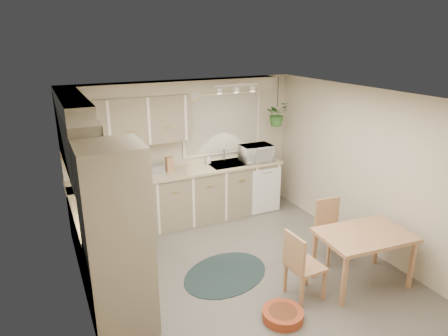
{
  "coord_description": "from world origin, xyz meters",
  "views": [
    {
      "loc": [
        -2.27,
        -4.18,
        3.09
      ],
      "look_at": [
        0.0,
        0.55,
        1.33
      ],
      "focal_mm": 32.0,
      "sensor_mm": 36.0,
      "label": 1
    }
  ],
  "objects_px": {
    "braided_rug": "(225,274)",
    "microwave": "(256,151)",
    "chair_back": "(333,231)",
    "pet_bed": "(283,315)",
    "dining_table": "(362,258)",
    "chair_left": "(306,265)"
  },
  "relations": [
    {
      "from": "chair_left",
      "to": "chair_back",
      "type": "relative_size",
      "value": 1.01
    },
    {
      "from": "dining_table",
      "to": "chair_back",
      "type": "relative_size",
      "value": 1.31
    },
    {
      "from": "chair_back",
      "to": "microwave",
      "type": "xyz_separation_m",
      "value": [
        -0.15,
        1.96,
        0.69
      ]
    },
    {
      "from": "chair_left",
      "to": "pet_bed",
      "type": "height_order",
      "value": "chair_left"
    },
    {
      "from": "chair_back",
      "to": "pet_bed",
      "type": "distance_m",
      "value": 1.63
    },
    {
      "from": "dining_table",
      "to": "chair_left",
      "type": "distance_m",
      "value": 0.83
    },
    {
      "from": "braided_rug",
      "to": "chair_left",
      "type": "bearing_deg",
      "value": -50.96
    },
    {
      "from": "chair_back",
      "to": "braided_rug",
      "type": "height_order",
      "value": "chair_back"
    },
    {
      "from": "chair_back",
      "to": "microwave",
      "type": "height_order",
      "value": "microwave"
    },
    {
      "from": "braided_rug",
      "to": "chair_back",
      "type": "bearing_deg",
      "value": -10.52
    },
    {
      "from": "chair_back",
      "to": "braided_rug",
      "type": "bearing_deg",
      "value": -4.43
    },
    {
      "from": "dining_table",
      "to": "chair_left",
      "type": "bearing_deg",
      "value": 173.63
    },
    {
      "from": "chair_back",
      "to": "braided_rug",
      "type": "distance_m",
      "value": 1.65
    },
    {
      "from": "dining_table",
      "to": "braided_rug",
      "type": "xyz_separation_m",
      "value": [
        -1.5,
        0.93,
        -0.35
      ]
    },
    {
      "from": "dining_table",
      "to": "chair_back",
      "type": "distance_m",
      "value": 0.64
    },
    {
      "from": "dining_table",
      "to": "pet_bed",
      "type": "distance_m",
      "value": 1.35
    },
    {
      "from": "dining_table",
      "to": "chair_back",
      "type": "xyz_separation_m",
      "value": [
        0.06,
        0.64,
        0.08
      ]
    },
    {
      "from": "braided_rug",
      "to": "microwave",
      "type": "height_order",
      "value": "microwave"
    },
    {
      "from": "braided_rug",
      "to": "microwave",
      "type": "distance_m",
      "value": 2.46
    },
    {
      "from": "chair_back",
      "to": "microwave",
      "type": "relative_size",
      "value": 1.59
    },
    {
      "from": "dining_table",
      "to": "chair_left",
      "type": "relative_size",
      "value": 1.3
    },
    {
      "from": "chair_back",
      "to": "dining_table",
      "type": "bearing_deg",
      "value": 90.79
    }
  ]
}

